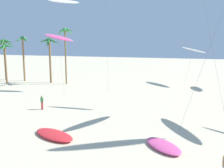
{
  "coord_description": "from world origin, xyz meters",
  "views": [
    {
      "loc": [
        10.62,
        2.94,
        7.8
      ],
      "look_at": [
        2.94,
        21.39,
        4.62
      ],
      "focal_mm": 39.58,
      "sensor_mm": 36.0,
      "label": 1
    }
  ],
  "objects": [
    {
      "name": "grounded_kite_2",
      "position": [
        -1.73,
        19.65,
        0.19
      ],
      "size": [
        4.87,
        3.29,
        0.38
      ],
      "color": "red",
      "rests_on": "ground"
    },
    {
      "name": "person_near_right",
      "position": [
        -8.47,
        26.64,
        0.96
      ],
      "size": [
        0.5,
        0.26,
        1.74
      ],
      "color": "red",
      "rests_on": "ground"
    },
    {
      "name": "flying_kite_3",
      "position": [
        6.56,
        54.14,
        6.83
      ],
      "size": [
        6.03,
        7.05,
        7.62
      ],
      "color": "white",
      "rests_on": "ground"
    },
    {
      "name": "palm_tree_0",
      "position": [
        -28.15,
        40.59,
        6.49
      ],
      "size": [
        3.91,
        3.92,
        7.99
      ],
      "color": "brown",
      "rests_on": "ground"
    },
    {
      "name": "palm_tree_1",
      "position": [
        -32.92,
        44.96,
        7.26
      ],
      "size": [
        4.73,
        4.39,
        9.09
      ],
      "color": "brown",
      "rests_on": "ground"
    },
    {
      "name": "palm_tree_4",
      "position": [
        -16.74,
        44.71,
        9.56
      ],
      "size": [
        3.87,
        3.38,
        11.13
      ],
      "color": "brown",
      "rests_on": "ground"
    },
    {
      "name": "flying_kite_5",
      "position": [
        -19.25,
        48.48,
        16.76
      ],
      "size": [
        6.05,
        8.52,
        17.45
      ],
      "color": "white",
      "rests_on": "ground"
    },
    {
      "name": "grounded_kite_0",
      "position": [
        7.37,
        20.93,
        0.19
      ],
      "size": [
        3.91,
        3.83,
        0.36
      ],
      "color": "#EA5193",
      "rests_on": "ground"
    },
    {
      "name": "palm_tree_2",
      "position": [
        -27.58,
        44.86,
        7.61
      ],
      "size": [
        3.55,
        3.8,
        9.67
      ],
      "color": "olive",
      "rests_on": "ground"
    },
    {
      "name": "flying_kite_2",
      "position": [
        -13.74,
        38.14,
        9.01
      ],
      "size": [
        5.96,
        4.83,
        9.97
      ],
      "color": "#EA5193",
      "rests_on": "ground"
    },
    {
      "name": "palm_tree_3",
      "position": [
        -20.62,
        44.89,
        7.31
      ],
      "size": [
        4.49,
        3.98,
        9.2
      ],
      "color": "brown",
      "rests_on": "ground"
    }
  ]
}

